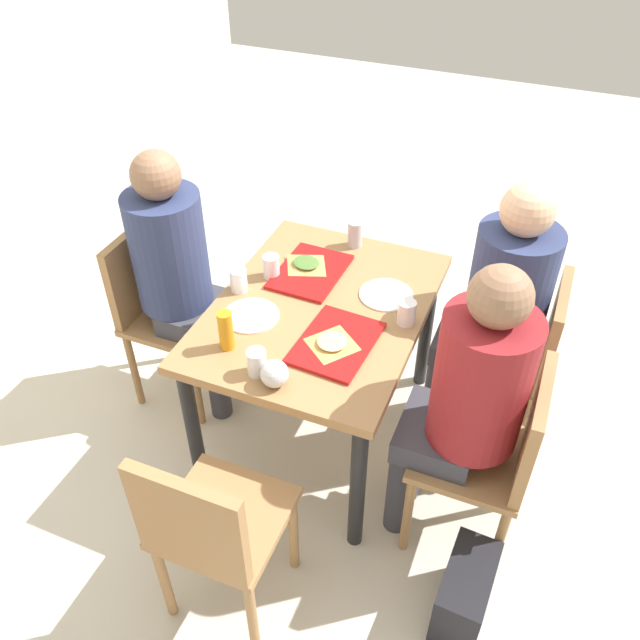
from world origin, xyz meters
TOP-DOWN VIEW (x-y plane):
  - ground_plane at (0.00, 0.00)m, footprint 10.00×10.00m
  - main_table at (0.00, 0.00)m, footprint 1.09×0.82m
  - chair_near_left at (-0.27, -0.79)m, footprint 0.40×0.40m
  - chair_near_right at (0.27, -0.79)m, footprint 0.40×0.40m
  - chair_far_side at (0.00, 0.79)m, footprint 0.40×0.40m
  - chair_left_end at (-0.93, 0.00)m, footprint 0.40×0.40m
  - person_in_red at (-0.27, -0.65)m, footprint 0.32×0.42m
  - person_in_brown_jacket at (0.27, -0.65)m, footprint 0.32×0.42m
  - person_far_side at (-0.00, 0.65)m, footprint 0.32×0.42m
  - tray_red_near at (-0.19, -0.14)m, footprint 0.38×0.28m
  - tray_red_far at (0.19, 0.12)m, footprint 0.37×0.27m
  - paper_plate_center at (-0.16, 0.22)m, footprint 0.22×0.22m
  - paper_plate_near_edge at (0.16, -0.22)m, footprint 0.22×0.22m
  - pizza_slice_a at (-0.21, -0.14)m, footprint 0.18×0.18m
  - pizza_slice_b at (0.22, 0.15)m, footprint 0.20×0.21m
  - plastic_cup_a at (-0.03, 0.35)m, footprint 0.07×0.07m
  - plastic_cup_b at (0.03, -0.35)m, footprint 0.07×0.07m
  - plastic_cup_c at (-0.44, 0.06)m, footprint 0.07×0.07m
  - plastic_cup_d at (0.11, 0.27)m, footprint 0.07×0.07m
  - soda_can at (0.46, 0.02)m, footprint 0.07×0.07m
  - condiment_bottle at (-0.36, 0.22)m, footprint 0.06×0.06m
  - foil_bundle at (-0.46, -0.02)m, footprint 0.10×0.10m
  - handbag at (-0.62, -0.81)m, footprint 0.33×0.18m

SIDE VIEW (x-z plane):
  - ground_plane at x=0.00m, z-range -0.02..0.00m
  - handbag at x=-0.62m, z-range 0.00..0.28m
  - chair_near_left at x=-0.27m, z-range 0.08..0.95m
  - chair_near_right at x=0.27m, z-range 0.08..0.95m
  - chair_far_side at x=0.00m, z-range 0.08..0.95m
  - chair_left_end at x=-0.93m, z-range 0.08..0.95m
  - main_table at x=0.00m, z-range 0.27..1.01m
  - paper_plate_center at x=-0.16m, z-range 0.74..0.75m
  - paper_plate_near_edge at x=0.16m, z-range 0.74..0.75m
  - tray_red_near at x=-0.19m, z-range 0.74..0.76m
  - tray_red_far at x=0.19m, z-range 0.74..0.76m
  - person_in_red at x=-0.27m, z-range 0.12..1.40m
  - person_in_brown_jacket at x=0.27m, z-range 0.12..1.40m
  - person_far_side at x=0.00m, z-range 0.12..1.40m
  - pizza_slice_a at x=-0.21m, z-range 0.75..0.77m
  - pizza_slice_b at x=0.22m, z-range 0.75..0.77m
  - plastic_cup_a at x=-0.03m, z-range 0.74..0.84m
  - plastic_cup_b at x=0.03m, z-range 0.74..0.84m
  - plastic_cup_c at x=-0.44m, z-range 0.74..0.84m
  - plastic_cup_d at x=0.11m, z-range 0.74..0.84m
  - foil_bundle at x=-0.46m, z-range 0.74..0.84m
  - soda_can at x=0.46m, z-range 0.74..0.86m
  - condiment_bottle at x=-0.36m, z-range 0.74..0.90m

